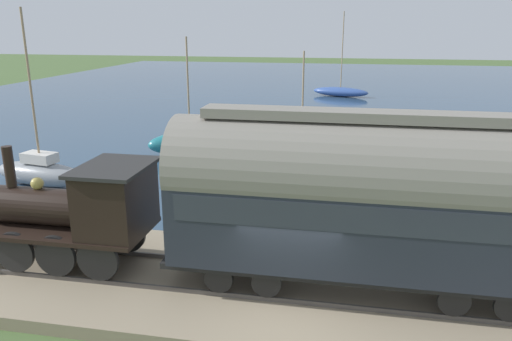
% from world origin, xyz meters
% --- Properties ---
extents(ground_plane, '(200.00, 200.00, 0.00)m').
position_xyz_m(ground_plane, '(0.00, 0.00, 0.00)').
color(ground_plane, '#476033').
extents(harbor_water, '(80.00, 80.00, 0.01)m').
position_xyz_m(harbor_water, '(44.19, 0.00, 0.00)').
color(harbor_water, '#2D4760').
rests_on(harbor_water, ground).
extents(rail_embankment, '(5.70, 56.00, 0.47)m').
position_xyz_m(rail_embankment, '(1.04, 0.00, 0.18)').
color(rail_embankment, gray).
rests_on(rail_embankment, ground).
extents(steam_locomotive, '(2.39, 5.13, 3.36)m').
position_xyz_m(steam_locomotive, '(1.04, 5.94, 2.17)').
color(steam_locomotive, black).
rests_on(steam_locomotive, rail_embankment).
extents(passenger_coach, '(2.55, 9.97, 4.67)m').
position_xyz_m(passenger_coach, '(1.04, -1.66, 3.01)').
color(passenger_coach, black).
rests_on(passenger_coach, rail_embankment).
extents(sailboat_blue, '(3.05, 5.93, 8.29)m').
position_xyz_m(sailboat_blue, '(40.61, -0.12, 0.51)').
color(sailboat_blue, '#335199').
rests_on(sailboat_blue, harbor_water).
extents(sailboat_white, '(1.64, 4.39, 5.68)m').
position_xyz_m(sailboat_white, '(17.09, 1.42, 0.62)').
color(sailboat_white, white).
rests_on(sailboat_white, harbor_water).
extents(sailboat_teal, '(3.72, 4.87, 6.46)m').
position_xyz_m(sailboat_teal, '(15.34, 7.56, 0.70)').
color(sailboat_teal, '#1E707A').
rests_on(sailboat_teal, harbor_water).
extents(sailboat_gray, '(2.17, 5.17, 7.79)m').
position_xyz_m(sailboat_gray, '(8.55, 12.41, 0.64)').
color(sailboat_gray, gray).
rests_on(sailboat_gray, harbor_water).
extents(rowboat_near_shore, '(1.15, 2.35, 0.33)m').
position_xyz_m(rowboat_near_shore, '(5.96, -2.56, 0.17)').
color(rowboat_near_shore, beige).
rests_on(rowboat_near_shore, harbor_water).
extents(rowboat_mid_harbor, '(2.62, 2.42, 0.33)m').
position_xyz_m(rowboat_mid_harbor, '(7.47, -0.01, 0.17)').
color(rowboat_mid_harbor, beige).
rests_on(rowboat_mid_harbor, harbor_water).
extents(rowboat_far_out, '(1.23, 1.99, 0.42)m').
position_xyz_m(rowboat_far_out, '(13.77, -5.63, 0.22)').
color(rowboat_far_out, silver).
rests_on(rowboat_far_out, harbor_water).
extents(rowboat_off_pier, '(2.70, 2.66, 0.48)m').
position_xyz_m(rowboat_off_pier, '(11.55, -2.07, 0.25)').
color(rowboat_off_pier, '#B7B2A3').
rests_on(rowboat_off_pier, harbor_water).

